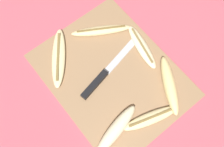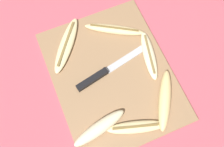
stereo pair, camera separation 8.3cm
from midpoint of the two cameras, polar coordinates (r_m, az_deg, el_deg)
The scene contains 9 objects.
ground_plane at distance 0.85m, azimuth -2.77°, elevation -0.90°, with size 4.00×4.00×0.00m, color #C65160.
cutting_board at distance 0.84m, azimuth -2.79°, elevation -0.76°, with size 0.47×0.37×0.01m.
knife at distance 0.83m, azimuth -5.40°, elevation -1.41°, with size 0.07×0.27×0.02m.
banana_golden_short at distance 0.82m, azimuth 9.62°, elevation -2.83°, with size 0.18×0.13×0.04m.
banana_bright_far at distance 0.78m, azimuth -2.17°, elevation -12.42°, with size 0.08×0.18×0.03m.
banana_mellow_near at distance 0.90m, azimuth -5.03°, elevation 9.01°, with size 0.13×0.19×0.02m.
banana_pale_long at distance 0.87m, azimuth 3.82°, elevation 5.53°, with size 0.18×0.08×0.02m.
banana_soft_right at distance 0.88m, azimuth -14.21°, elevation 3.08°, with size 0.19×0.16×0.02m.
banana_ripe_center at distance 0.79m, azimuth 5.64°, elevation -9.93°, with size 0.09×0.18×0.02m.
Camera 1 is at (0.23, -0.19, 0.80)m, focal length 42.00 mm.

